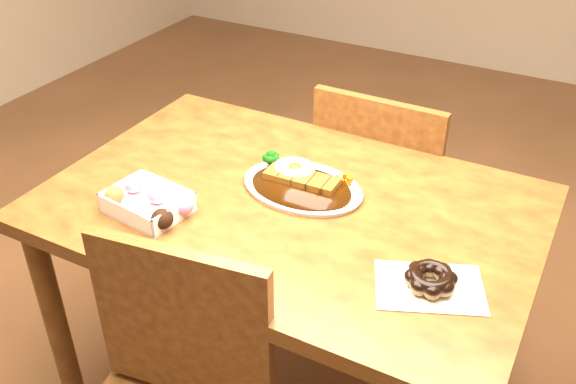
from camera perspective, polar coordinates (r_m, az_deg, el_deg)
The scene contains 5 objects.
table at distance 1.64m, azimuth 0.11°, elevation -3.67°, with size 1.20×0.80×0.75m.
chair_far at distance 2.12m, azimuth 8.62°, elevation -0.30°, with size 0.42×0.42×0.87m.
katsu_curry_plate at distance 1.62m, azimuth 1.19°, elevation 0.79°, with size 0.32×0.24×0.06m.
donut_box at distance 1.57m, azimuth -12.38°, elevation -0.83°, with size 0.23×0.17×0.05m.
pon_de_ring at distance 1.35m, azimuth 12.56°, elevation -7.59°, with size 0.26×0.23×0.04m.
Camera 1 is at (0.62, -1.16, 1.63)m, focal length 40.00 mm.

